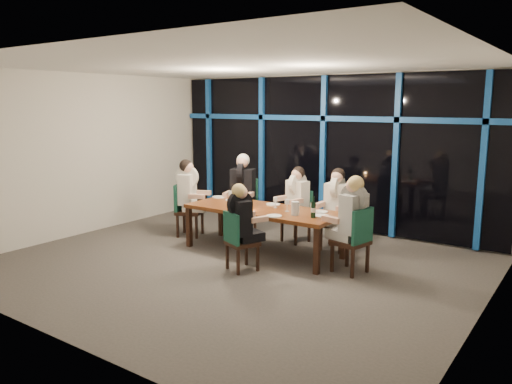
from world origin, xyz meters
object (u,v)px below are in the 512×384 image
(chair_end_left, at_px, (185,207))
(diner_far_left, at_px, (242,182))
(diner_end_right, at_px, (352,210))
(diner_near_mid, at_px, (242,214))
(diner_far_right, at_px, (336,197))
(water_pitcher, at_px, (295,208))
(wine_bottle, at_px, (313,209))
(dining_table, at_px, (263,212))
(diner_end_left, at_px, (189,186))
(chair_far_right, at_px, (338,218))
(chair_near_mid, at_px, (238,238))
(chair_end_right, at_px, (355,237))
(chair_far_mid, at_px, (299,213))
(chair_far_left, at_px, (244,203))
(diner_far_mid, at_px, (296,193))

(chair_end_left, xyz_separation_m, diner_far_left, (0.80, 0.70, 0.44))
(diner_end_right, distance_m, diner_near_mid, 1.59)
(diner_far_right, xyz_separation_m, water_pitcher, (-0.22, -0.97, -0.05))
(diner_end_right, bearing_deg, diner_near_mid, -46.57)
(diner_near_mid, distance_m, wine_bottle, 1.09)
(dining_table, height_order, diner_end_left, diner_end_left)
(chair_far_right, bearing_deg, diner_near_mid, -110.01)
(chair_near_mid, bearing_deg, water_pitcher, -95.96)
(chair_end_left, bearing_deg, diner_near_mid, -139.27)
(wine_bottle, xyz_separation_m, water_pitcher, (-0.31, -0.01, -0.02))
(chair_far_right, height_order, diner_end_right, diner_end_right)
(chair_far_right, relative_size, water_pitcher, 4.42)
(diner_far_left, height_order, diner_end_left, diner_far_left)
(chair_far_right, bearing_deg, chair_end_right, -52.84)
(chair_far_mid, relative_size, diner_end_right, 0.96)
(chair_far_left, distance_m, chair_far_right, 1.94)
(water_pitcher, bearing_deg, chair_far_mid, 127.99)
(chair_far_right, xyz_separation_m, water_pitcher, (-0.22, -1.05, 0.33))
(chair_end_right, relative_size, diner_near_mid, 1.13)
(chair_far_left, relative_size, water_pitcher, 4.84)
(diner_far_right, distance_m, wine_bottle, 0.97)
(diner_far_mid, height_order, wine_bottle, diner_far_mid)
(chair_end_left, bearing_deg, diner_end_left, -90.00)
(chair_end_right, distance_m, diner_near_mid, 1.67)
(diner_near_mid, bearing_deg, chair_end_right, -127.06)
(chair_end_right, bearing_deg, diner_near_mid, -48.56)
(wine_bottle, bearing_deg, chair_far_left, 154.03)
(chair_far_right, distance_m, diner_near_mid, 1.97)
(chair_far_mid, distance_m, chair_end_left, 2.12)
(diner_far_mid, relative_size, diner_end_left, 0.94)
(chair_end_right, height_order, diner_end_right, diner_end_right)
(diner_far_right, bearing_deg, diner_far_mid, 176.39)
(dining_table, bearing_deg, diner_end_left, 176.67)
(chair_far_right, bearing_deg, water_pitcher, -101.76)
(chair_near_mid, distance_m, diner_end_right, 1.71)
(diner_far_left, height_order, wine_bottle, diner_far_left)
(diner_far_right, relative_size, water_pitcher, 4.31)
(chair_end_left, bearing_deg, wine_bottle, -117.68)
(chair_far_right, distance_m, wine_bottle, 1.10)
(diner_near_mid, bearing_deg, diner_end_right, -125.06)
(diner_end_right, bearing_deg, chair_end_right, 90.00)
(dining_table, relative_size, chair_far_left, 2.51)
(chair_far_right, relative_size, wine_bottle, 2.88)
(chair_far_left, relative_size, chair_end_right, 1.06)
(diner_far_right, bearing_deg, dining_table, -137.67)
(chair_end_left, bearing_deg, water_pitcher, -118.45)
(wine_bottle, bearing_deg, diner_far_left, 155.69)
(chair_near_mid, height_order, diner_near_mid, diner_near_mid)
(chair_end_right, relative_size, diner_far_left, 0.97)
(chair_far_right, bearing_deg, diner_end_right, -55.41)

